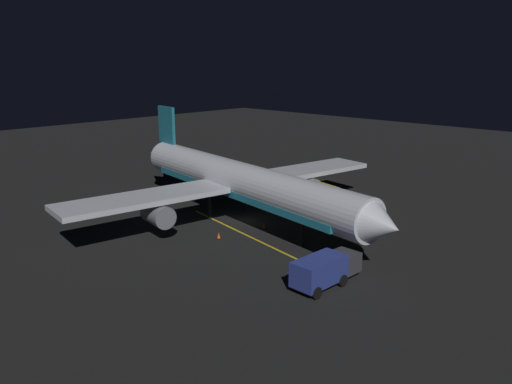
# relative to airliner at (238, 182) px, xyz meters

# --- Properties ---
(ground_plane) EXTENTS (180.00, 180.00, 0.20)m
(ground_plane) POSITION_rel_airliner_xyz_m (0.10, 0.60, -4.20)
(ground_plane) COLOR black
(apron_guide_stripe) EXTENTS (4.10, 20.65, 0.01)m
(apron_guide_stripe) POSITION_rel_airliner_xyz_m (2.90, 4.60, -4.09)
(apron_guide_stripe) COLOR gold
(apron_guide_stripe) RESTS_ON ground_plane
(airliner) EXTENTS (36.46, 40.05, 10.63)m
(airliner) POSITION_rel_airliner_xyz_m (0.00, 0.00, 0.00)
(airliner) COLOR silver
(airliner) RESTS_ON ground_plane
(baggage_truck) EXTENTS (6.15, 2.45, 2.30)m
(baggage_truck) POSITION_rel_airliner_xyz_m (6.71, 15.91, -2.89)
(baggage_truck) COLOR navy
(baggage_truck) RESTS_ON ground_plane
(catering_truck) EXTENTS (3.53, 6.86, 2.63)m
(catering_truck) POSITION_rel_airliner_xyz_m (-9.69, 2.49, -2.75)
(catering_truck) COLOR gold
(catering_truck) RESTS_ON ground_plane
(ground_crew_worker) EXTENTS (0.40, 0.40, 1.74)m
(ground_crew_worker) POSITION_rel_airliner_xyz_m (-3.92, 12.66, -3.21)
(ground_crew_worker) COLOR black
(ground_crew_worker) RESTS_ON ground_plane
(traffic_cone_near_left) EXTENTS (0.50, 0.50, 0.55)m
(traffic_cone_near_left) POSITION_rel_airliner_xyz_m (-4.49, 6.31, -3.85)
(traffic_cone_near_left) COLOR #EA590F
(traffic_cone_near_left) RESTS_ON ground_plane
(traffic_cone_near_right) EXTENTS (0.50, 0.50, 0.55)m
(traffic_cone_near_right) POSITION_rel_airliner_xyz_m (-7.19, 7.22, -3.85)
(traffic_cone_near_right) COLOR #EA590F
(traffic_cone_near_right) RESTS_ON ground_plane
(traffic_cone_under_wing) EXTENTS (0.50, 0.50, 0.55)m
(traffic_cone_under_wing) POSITION_rel_airliner_xyz_m (0.19, 3.75, -3.85)
(traffic_cone_under_wing) COLOR #EA590F
(traffic_cone_under_wing) RESTS_ON ground_plane
(traffic_cone_far) EXTENTS (0.50, 0.50, 0.55)m
(traffic_cone_far) POSITION_rel_airliner_xyz_m (5.19, 2.66, -3.85)
(traffic_cone_far) COLOR #EA590F
(traffic_cone_far) RESTS_ON ground_plane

